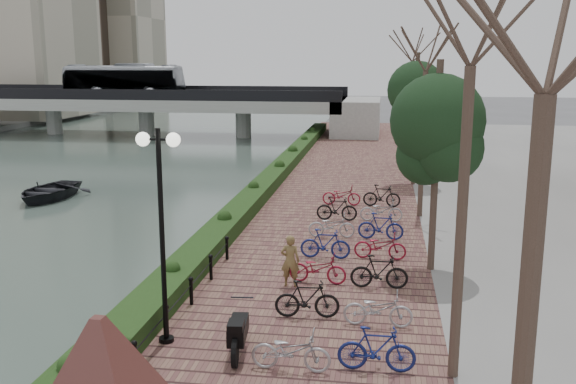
% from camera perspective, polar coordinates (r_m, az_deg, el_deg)
% --- Properties ---
extents(river_water, '(30.00, 130.00, 0.02)m').
position_cam_1_polar(river_water, '(42.29, -22.03, 1.44)').
color(river_water, '#46574E').
rests_on(river_water, ground).
extents(promenade, '(8.00, 75.00, 0.50)m').
position_cam_1_polar(promenade, '(29.19, 3.57, -1.61)').
color(promenade, brown).
rests_on(promenade, ground).
extents(hedge, '(1.10, 56.00, 0.60)m').
position_cam_1_polar(hedge, '(31.94, -2.10, 0.60)').
color(hedge, '#1B3413').
rests_on(hedge, promenade).
extents(chain_fence, '(0.10, 14.10, 0.70)m').
position_cam_1_polar(chain_fence, '(15.07, -12.01, -12.71)').
color(chain_fence, black).
rests_on(chain_fence, promenade).
extents(lamppost, '(1.02, 0.32, 5.03)m').
position_cam_1_polar(lamppost, '(14.64, -11.29, 0.06)').
color(lamppost, black).
rests_on(lamppost, promenade).
extents(motorcycle, '(0.72, 1.77, 1.08)m').
position_cam_1_polar(motorcycle, '(14.80, -4.41, -12.14)').
color(motorcycle, black).
rests_on(motorcycle, promenade).
extents(pedestrian, '(0.56, 0.37, 1.54)m').
position_cam_1_polar(pedestrian, '(18.71, 0.19, -6.13)').
color(pedestrian, brown).
rests_on(pedestrian, promenade).
extents(bicycle_parking, '(2.40, 17.32, 1.00)m').
position_cam_1_polar(bicycle_parking, '(21.33, 5.73, -4.74)').
color(bicycle_parking, '#A7A7AC').
rests_on(bicycle_parking, promenade).
extents(street_trees, '(3.20, 37.12, 6.80)m').
position_cam_1_polar(street_trees, '(23.75, 12.32, 3.47)').
color(street_trees, '#3C2E23').
rests_on(street_trees, promenade).
extents(bridge, '(36.00, 10.77, 6.50)m').
position_cam_1_polar(bridge, '(60.01, -12.91, 8.09)').
color(bridge, '#959691').
rests_on(bridge, ground).
extents(boat, '(3.45, 4.61, 0.91)m').
position_cam_1_polar(boat, '(34.43, -20.58, 0.11)').
color(boat, black).
rests_on(boat, river_water).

